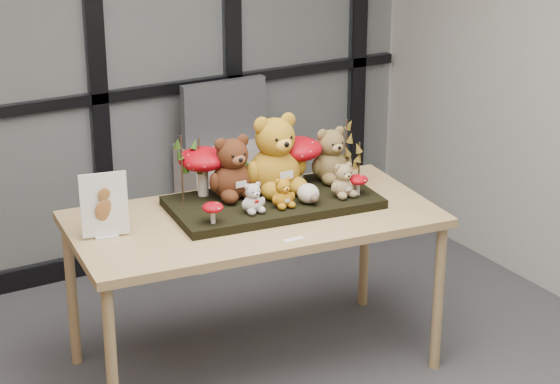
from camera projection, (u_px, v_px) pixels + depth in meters
room_shell at (227, 102)px, 3.24m from camera, size 5.00×5.00×5.00m
glass_partition at (13, 42)px, 5.33m from camera, size 4.90×0.06×2.78m
display_table at (254, 228)px, 4.73m from camera, size 1.78×1.03×0.79m
diorama_tray at (273, 202)px, 4.80m from camera, size 1.02×0.59×0.04m
bear_pooh_yellow at (275, 150)px, 4.81m from camera, size 0.35×0.33×0.42m
bear_brown_medium at (232, 164)px, 4.75m from camera, size 0.28×0.26×0.33m
bear_tan_back at (331, 151)px, 4.99m from camera, size 0.25×0.23×0.30m
bear_small_yellow at (283, 191)px, 4.66m from camera, size 0.13×0.12×0.16m
bear_white_bow at (253, 196)px, 4.60m from camera, size 0.13×0.12×0.16m
bear_beige_small at (343, 178)px, 4.79m from camera, size 0.15×0.14×0.18m
plush_cream_hedgehog at (308, 193)px, 4.72m from camera, size 0.09×0.08×0.10m
mushroom_back_left at (203, 169)px, 4.79m from camera, size 0.23×0.23×0.26m
mushroom_back_right at (298, 159)px, 4.92m from camera, size 0.24×0.24×0.26m
mushroom_front_left at (213, 212)px, 4.49m from camera, size 0.10×0.10×0.11m
mushroom_front_right at (358, 184)px, 4.82m from camera, size 0.10×0.10×0.11m
sprig_green_far_left at (182, 169)px, 4.69m from camera, size 0.05×0.05×0.33m
sprig_green_mid_left at (199, 167)px, 4.78m from camera, size 0.05×0.05×0.28m
sprig_dry_far_right at (346, 149)px, 4.99m from camera, size 0.05×0.05×0.31m
sprig_dry_mid_right at (359, 165)px, 4.90m from camera, size 0.05×0.05×0.23m
sprig_green_centre at (243, 165)px, 4.89m from camera, size 0.05×0.05×0.23m
sign_holder at (105, 208)px, 4.42m from camera, size 0.21×0.08×0.30m
label_card at (294, 239)px, 4.43m from camera, size 0.10×0.03×0.00m
cabinet at (227, 201)px, 6.08m from camera, size 0.54×0.32×0.73m
monitor at (224, 112)px, 5.90m from camera, size 0.53×0.05×0.37m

